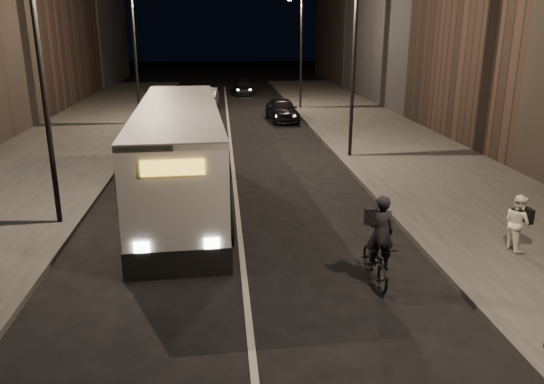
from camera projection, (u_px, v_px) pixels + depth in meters
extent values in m
plane|color=black|center=(244.00, 275.00, 13.41)|extent=(180.00, 180.00, 0.00)
cube|color=#323330|center=(395.00, 147.00, 27.47)|extent=(7.00, 70.00, 0.16)
cube|color=#323330|center=(57.00, 154.00, 25.91)|extent=(7.00, 70.00, 0.16)
cylinder|color=black|center=(353.00, 70.00, 24.09)|extent=(0.16, 0.16, 8.00)
cylinder|color=black|center=(301.00, 53.00, 39.30)|extent=(0.16, 0.16, 8.00)
cylinder|color=black|center=(44.00, 93.00, 15.46)|extent=(0.16, 0.16, 8.00)
cylinder|color=black|center=(136.00, 59.00, 32.57)|extent=(0.16, 0.16, 8.00)
cube|color=silver|center=(180.00, 154.00, 18.72)|extent=(3.29, 12.84, 3.39)
cube|color=black|center=(179.00, 141.00, 18.58)|extent=(3.36, 12.42, 1.22)
cube|color=silver|center=(177.00, 108.00, 18.24)|extent=(3.32, 12.84, 0.19)
cube|color=gold|center=(173.00, 167.00, 12.37)|extent=(1.49, 0.20, 0.37)
cylinder|color=black|center=(131.00, 233.00, 14.68)|extent=(0.42, 1.08, 1.06)
cylinder|color=black|center=(227.00, 228.00, 15.05)|extent=(0.42, 1.08, 1.06)
cylinder|color=black|center=(152.00, 161.00, 22.69)|extent=(0.42, 1.08, 1.06)
cylinder|color=black|center=(214.00, 159.00, 23.06)|extent=(0.42, 1.08, 1.06)
imported|color=black|center=(376.00, 261.00, 12.97)|extent=(0.69, 1.98, 1.04)
imported|color=black|center=(380.00, 233.00, 12.54)|extent=(0.69, 0.45, 1.89)
imported|color=white|center=(517.00, 223.00, 14.33)|extent=(0.70, 0.84, 1.57)
imported|color=black|center=(282.00, 110.00, 35.29)|extent=(2.15, 4.60, 1.52)
imported|color=#373739|center=(207.00, 97.00, 41.68)|extent=(1.83, 4.78, 1.56)
imported|color=black|center=(243.00, 88.00, 49.46)|extent=(1.88, 4.37, 1.25)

